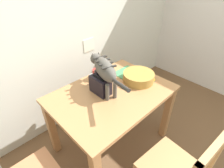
# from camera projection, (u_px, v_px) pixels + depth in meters

# --- Properties ---
(wall_rear) EXTENTS (4.24, 0.11, 2.50)m
(wall_rear) POSITION_uv_depth(u_px,v_px,m) (69.00, 21.00, 1.91)
(wall_rear) COLOR silver
(wall_rear) RESTS_ON ground_plane
(dining_table) EXTENTS (1.15, 0.82, 0.74)m
(dining_table) POSITION_uv_depth(u_px,v_px,m) (112.00, 100.00, 1.78)
(dining_table) COLOR #B67C4C
(dining_table) RESTS_ON ground_plane
(cat) EXTENTS (0.28, 0.68, 0.33)m
(cat) POSITION_uv_depth(u_px,v_px,m) (104.00, 69.00, 1.63)
(cat) COLOR #534E47
(cat) RESTS_ON dining_table
(saucer_bowl) EXTENTS (0.18, 0.18, 0.03)m
(saucer_bowl) POSITION_uv_depth(u_px,v_px,m) (97.00, 78.00, 1.91)
(saucer_bowl) COLOR #B6B9AD
(saucer_bowl) RESTS_ON dining_table
(coffee_mug) EXTENTS (0.13, 0.08, 0.09)m
(coffee_mug) POSITION_uv_depth(u_px,v_px,m) (97.00, 73.00, 1.87)
(coffee_mug) COLOR red
(coffee_mug) RESTS_ON saucer_bowl
(magazine) EXTENTS (0.26, 0.20, 0.01)m
(magazine) POSITION_uv_depth(u_px,v_px,m) (126.00, 72.00, 2.02)
(magazine) COLOR #49955D
(magazine) RESTS_ON dining_table
(book_stack) EXTENTS (0.20, 0.16, 0.07)m
(book_stack) POSITION_uv_depth(u_px,v_px,m) (144.00, 80.00, 1.84)
(book_stack) COLOR #519459
(book_stack) RESTS_ON dining_table
(wicker_basket) EXTENTS (0.32, 0.32, 0.09)m
(wicker_basket) POSITION_uv_depth(u_px,v_px,m) (139.00, 77.00, 1.86)
(wicker_basket) COLOR #A8813A
(wicker_basket) RESTS_ON dining_table
(toaster) EXTENTS (0.12, 0.20, 0.18)m
(toaster) POSITION_uv_depth(u_px,v_px,m) (101.00, 85.00, 1.67)
(toaster) COLOR black
(toaster) RESTS_ON dining_table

